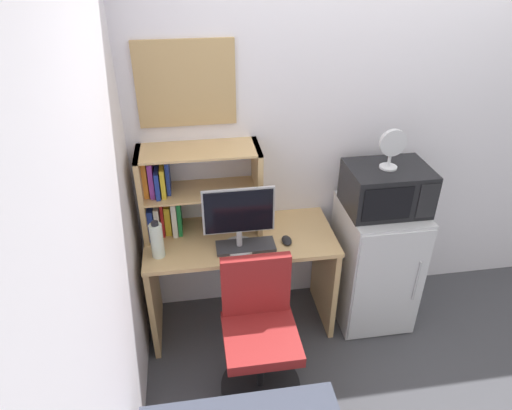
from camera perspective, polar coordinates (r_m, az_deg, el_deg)
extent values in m
cube|color=silver|center=(3.39, 20.45, 8.74)|extent=(6.40, 0.04, 2.60)
cube|color=silver|center=(1.68, -21.17, -16.32)|extent=(0.04, 4.40, 2.60)
cube|color=tan|center=(3.00, -1.97, -4.19)|extent=(1.23, 0.56, 0.03)
cube|color=tan|center=(3.24, -12.58, -10.50)|extent=(0.04, 0.51, 0.73)
cube|color=tan|center=(3.34, 8.50, -8.56)|extent=(0.04, 0.51, 0.73)
cube|color=tan|center=(2.96, -13.89, 1.19)|extent=(0.03, 0.30, 0.58)
cube|color=tan|center=(2.97, 0.13, 2.28)|extent=(0.03, 0.30, 0.58)
cube|color=tan|center=(2.82, -7.23, 6.74)|extent=(0.76, 0.30, 0.01)
cube|color=tan|center=(2.94, -6.87, 1.74)|extent=(0.69, 0.30, 0.01)
cube|color=navy|center=(3.06, -12.85, -1.52)|extent=(0.03, 0.25, 0.22)
cube|color=silver|center=(3.06, -12.11, -1.41)|extent=(0.03, 0.24, 0.22)
cube|color=#B21E1E|center=(3.06, -11.53, -1.08)|extent=(0.02, 0.20, 0.24)
cube|color=gold|center=(3.07, -10.90, -1.29)|extent=(0.04, 0.18, 0.21)
cube|color=silver|center=(3.05, -10.12, -1.05)|extent=(0.03, 0.22, 0.24)
cube|color=#197233|center=(3.05, -9.51, -0.98)|extent=(0.03, 0.20, 0.24)
cube|color=orange|center=(2.93, -13.57, 3.71)|extent=(0.03, 0.19, 0.24)
cube|color=purple|center=(2.92, -12.85, 3.61)|extent=(0.03, 0.21, 0.23)
cube|color=navy|center=(2.92, -12.12, 3.12)|extent=(0.03, 0.24, 0.18)
cube|color=gold|center=(2.92, -11.47, 3.36)|extent=(0.03, 0.22, 0.19)
cube|color=navy|center=(2.93, -10.90, 3.75)|extent=(0.02, 0.17, 0.22)
cylinder|color=#B7B7BC|center=(2.90, -2.06, -5.17)|extent=(0.21, 0.21, 0.02)
cylinder|color=#B7B7BC|center=(2.86, -2.09, -4.12)|extent=(0.04, 0.04, 0.11)
cube|color=#B7B7BC|center=(2.75, -2.17, -0.72)|extent=(0.44, 0.01, 0.30)
cube|color=black|center=(2.75, -2.16, -0.77)|extent=(0.41, 0.02, 0.28)
cube|color=#333338|center=(2.89, -1.29, -5.13)|extent=(0.37, 0.15, 0.02)
ellipsoid|color=black|center=(2.94, 3.83, -4.41)|extent=(0.06, 0.11, 0.03)
cylinder|color=silver|center=(2.83, -12.19, -4.35)|extent=(0.08, 0.08, 0.23)
cylinder|color=black|center=(2.76, -12.47, -2.26)|extent=(0.04, 0.04, 0.02)
cube|color=silver|center=(3.38, 14.44, -6.91)|extent=(0.50, 0.54, 0.91)
cube|color=silver|center=(3.19, 16.23, -9.87)|extent=(0.48, 0.01, 0.87)
cylinder|color=#B2B2B7|center=(3.22, 19.32, -8.92)|extent=(0.01, 0.01, 0.32)
cube|color=black|center=(3.05, 15.89, 2.04)|extent=(0.51, 0.38, 0.29)
cube|color=black|center=(2.87, 16.04, 0.07)|extent=(0.31, 0.01, 0.22)
cube|color=black|center=(2.98, 20.56, 0.46)|extent=(0.12, 0.01, 0.23)
cylinder|color=silver|center=(2.98, 16.03, 4.56)|extent=(0.11, 0.11, 0.01)
cylinder|color=silver|center=(2.96, 16.15, 5.33)|extent=(0.02, 0.02, 0.08)
cylinder|color=silver|center=(2.90, 16.58, 7.42)|extent=(0.17, 0.03, 0.17)
cylinder|color=black|center=(3.10, 0.56, -21.52)|extent=(0.50, 0.50, 0.04)
cylinder|color=black|center=(2.94, 0.58, -19.13)|extent=(0.04, 0.04, 0.40)
cube|color=maroon|center=(2.77, 0.61, -16.20)|extent=(0.43, 0.43, 0.07)
cube|color=maroon|center=(2.74, -0.03, -9.85)|extent=(0.41, 0.06, 0.40)
cube|color=tan|center=(2.82, -8.71, 14.63)|extent=(0.59, 0.02, 0.51)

